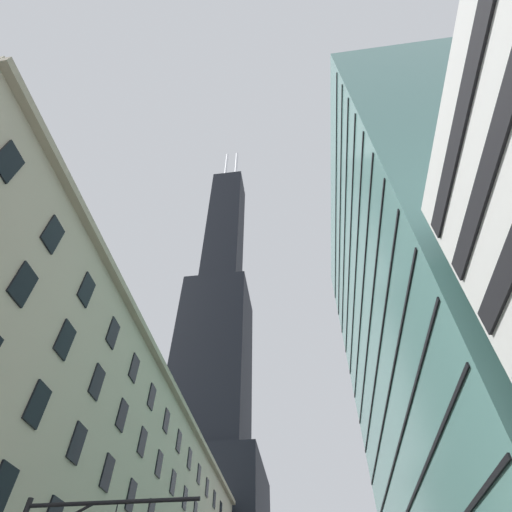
% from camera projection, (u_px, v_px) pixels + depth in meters
% --- Properties ---
extents(dark_skyscraper, '(27.03, 27.03, 182.58)m').
position_uv_depth(dark_skyscraper, '(210.00, 402.00, 101.50)').
color(dark_skyscraper, black).
rests_on(dark_skyscraper, ground).
extents(glass_office_midrise, '(17.78, 41.64, 57.91)m').
position_uv_depth(glass_office_midrise, '(449.00, 325.00, 43.51)').
color(glass_office_midrise, slate).
rests_on(glass_office_midrise, ground).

